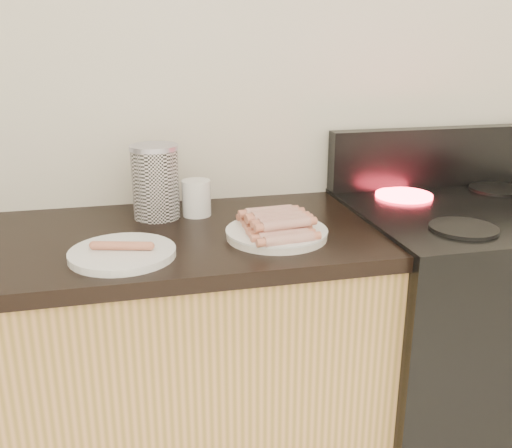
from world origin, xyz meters
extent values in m
cube|color=silver|center=(0.00, 2.00, 1.30)|extent=(4.00, 0.04, 2.60)
cube|color=black|center=(0.78, 1.68, 0.45)|extent=(0.76, 0.65, 0.90)
cube|color=black|center=(0.78, 1.68, 0.91)|extent=(0.76, 0.65, 0.01)
cube|color=black|center=(0.78, 1.96, 1.01)|extent=(0.76, 0.06, 0.20)
cylinder|color=black|center=(0.61, 1.51, 0.92)|extent=(0.18, 0.18, 0.01)
cylinder|color=#FF1E2D|center=(0.61, 1.84, 0.92)|extent=(0.18, 0.18, 0.01)
cylinder|color=black|center=(0.95, 1.84, 0.92)|extent=(0.18, 0.18, 0.01)
cylinder|color=silver|center=(0.12, 1.59, 0.91)|extent=(0.33, 0.33, 0.02)
cylinder|color=white|center=(-0.28, 1.54, 0.91)|extent=(0.32, 0.32, 0.02)
cylinder|color=maroon|center=(0.12, 1.49, 0.93)|extent=(0.13, 0.04, 0.03)
cylinder|color=maroon|center=(0.12, 1.52, 0.93)|extent=(0.13, 0.04, 0.03)
cylinder|color=maroon|center=(0.12, 1.55, 0.93)|extent=(0.13, 0.04, 0.03)
cylinder|color=maroon|center=(0.12, 1.58, 0.93)|extent=(0.13, 0.04, 0.03)
cylinder|color=maroon|center=(0.12, 1.61, 0.93)|extent=(0.13, 0.04, 0.03)
cylinder|color=maroon|center=(0.12, 1.63, 0.93)|extent=(0.13, 0.04, 0.03)
cylinder|color=maroon|center=(0.12, 1.66, 0.93)|extent=(0.13, 0.04, 0.03)
cylinder|color=maroon|center=(0.12, 1.69, 0.93)|extent=(0.13, 0.04, 0.03)
cylinder|color=maroon|center=(0.12, 1.53, 0.95)|extent=(0.13, 0.04, 0.03)
cylinder|color=maroon|center=(0.12, 1.56, 0.95)|extent=(0.13, 0.04, 0.03)
cylinder|color=maroon|center=(0.12, 1.59, 0.95)|extent=(0.13, 0.04, 0.03)
cylinder|color=maroon|center=(0.12, 1.62, 0.95)|extent=(0.13, 0.04, 0.03)
cylinder|color=maroon|center=(0.12, 1.65, 0.95)|extent=(0.13, 0.04, 0.03)
cylinder|color=orange|center=(-0.28, 1.54, 0.93)|extent=(0.14, 0.06, 0.02)
cylinder|color=white|center=(-0.18, 1.84, 1.00)|extent=(0.13, 0.13, 0.20)
cylinder|color=silver|center=(-0.18, 1.84, 1.11)|extent=(0.14, 0.14, 0.01)
cylinder|color=silver|center=(-0.06, 1.84, 0.95)|extent=(0.09, 0.09, 0.11)
camera|label=1|loc=(-0.26, 0.23, 1.40)|focal=40.00mm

